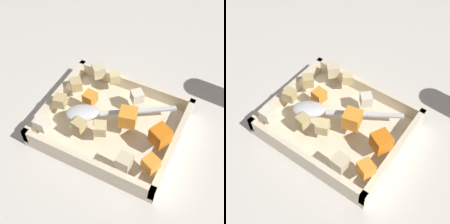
# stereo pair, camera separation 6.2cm
# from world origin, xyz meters

# --- Properties ---
(ground_plane) EXTENTS (4.00, 4.00, 0.00)m
(ground_plane) POSITION_xyz_m (0.00, 0.00, 0.00)
(ground_plane) COLOR beige
(baking_dish) EXTENTS (0.29, 0.24, 0.05)m
(baking_dish) POSITION_xyz_m (-0.01, -0.01, 0.01)
(baking_dish) COLOR beige
(baking_dish) RESTS_ON ground_plane
(carrot_chunk_heap_side) EXTENTS (0.04, 0.04, 0.03)m
(carrot_chunk_heap_side) POSITION_xyz_m (0.03, -0.01, 0.06)
(carrot_chunk_heap_side) COLOR orange
(carrot_chunk_heap_side) RESTS_ON baking_dish
(carrot_chunk_corner_ne) EXTENTS (0.04, 0.04, 0.03)m
(carrot_chunk_corner_ne) POSITION_xyz_m (0.10, -0.03, 0.06)
(carrot_chunk_corner_ne) COLOR orange
(carrot_chunk_corner_ne) RESTS_ON baking_dish
(carrot_chunk_near_right) EXTENTS (0.03, 0.03, 0.02)m
(carrot_chunk_near_right) POSITION_xyz_m (-0.07, 0.00, 0.06)
(carrot_chunk_near_right) COLOR orange
(carrot_chunk_near_right) RESTS_ON baking_dish
(carrot_chunk_corner_sw) EXTENTS (0.03, 0.03, 0.03)m
(carrot_chunk_corner_sw) POSITION_xyz_m (0.11, -0.09, 0.06)
(carrot_chunk_corner_sw) COLOR orange
(carrot_chunk_corner_sw) RESTS_ON baking_dish
(potato_chunk_rim_edge) EXTENTS (0.03, 0.03, 0.02)m
(potato_chunk_rim_edge) POSITION_xyz_m (-0.05, -0.07, 0.06)
(potato_chunk_rim_edge) COLOR tan
(potato_chunk_rim_edge) RESTS_ON baking_dish
(potato_chunk_near_left) EXTENTS (0.04, 0.04, 0.03)m
(potato_chunk_near_left) POSITION_xyz_m (-0.09, 0.08, 0.06)
(potato_chunk_near_left) COLOR beige
(potato_chunk_near_left) RESTS_ON baking_dish
(potato_chunk_under_handle) EXTENTS (0.03, 0.03, 0.02)m
(potato_chunk_under_handle) POSITION_xyz_m (-0.01, -0.06, 0.06)
(potato_chunk_under_handle) COLOR #E0CC89
(potato_chunk_under_handle) RESTS_ON baking_dish
(potato_chunk_near_spoon) EXTENTS (0.03, 0.03, 0.03)m
(potato_chunk_near_spoon) POSITION_xyz_m (0.06, -0.11, 0.06)
(potato_chunk_near_spoon) COLOR beige
(potato_chunk_near_spoon) RESTS_ON baking_dish
(potato_chunk_corner_se) EXTENTS (0.03, 0.03, 0.02)m
(potato_chunk_corner_se) POSITION_xyz_m (-0.05, 0.08, 0.06)
(potato_chunk_corner_se) COLOR #E0CC89
(potato_chunk_corner_se) RESTS_ON baking_dish
(potato_chunk_far_left) EXTENTS (0.03, 0.03, 0.02)m
(potato_chunk_far_left) POSITION_xyz_m (-0.12, -0.04, 0.06)
(potato_chunk_far_left) COLOR tan
(potato_chunk_far_left) RESTS_ON baking_dish
(potato_chunk_front_center) EXTENTS (0.03, 0.03, 0.02)m
(potato_chunk_front_center) POSITION_xyz_m (-0.11, 0.02, 0.06)
(potato_chunk_front_center) COLOR tan
(potato_chunk_front_center) RESTS_ON baking_dish
(parsnip_chunk_back_center) EXTENTS (0.03, 0.03, 0.03)m
(parsnip_chunk_back_center) POSITION_xyz_m (-0.12, -0.10, 0.06)
(parsnip_chunk_back_center) COLOR silver
(parsnip_chunk_back_center) RESTS_ON baking_dish
(parsnip_chunk_corner_nw) EXTENTS (0.03, 0.03, 0.02)m
(parsnip_chunk_corner_nw) POSITION_xyz_m (0.02, 0.05, 0.06)
(parsnip_chunk_corner_nw) COLOR silver
(parsnip_chunk_corner_nw) RESTS_ON baking_dish
(serving_spoon) EXTENTS (0.21, 0.15, 0.02)m
(serving_spoon) POSITION_xyz_m (-0.05, -0.03, 0.06)
(serving_spoon) COLOR silver
(serving_spoon) RESTS_ON baking_dish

